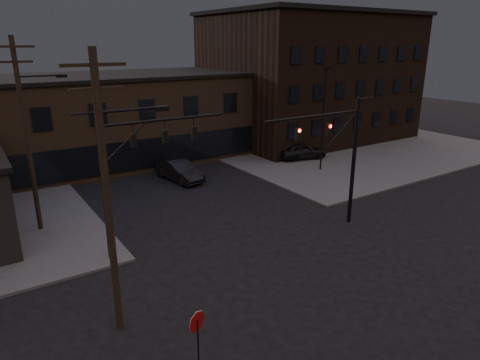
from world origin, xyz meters
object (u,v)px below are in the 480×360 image
parked_car_lot_a (302,151)px  traffic_signal_far (127,166)px  traffic_signal_near (342,150)px  parked_car_lot_b (318,135)px  car_crossing (179,170)px  stop_sign (197,328)px

parked_car_lot_a → traffic_signal_far: bearing=127.8°
traffic_signal_near → parked_car_lot_b: size_ratio=1.54×
car_crossing → traffic_signal_far: bearing=-134.4°
traffic_signal_far → stop_sign: traffic_signal_far is taller
stop_sign → car_crossing: (9.10, 20.51, -0.99)m
traffic_signal_near → car_crossing: size_ratio=1.54×
parked_car_lot_a → car_crossing: size_ratio=0.93×
parked_car_lot_a → parked_car_lot_b: size_ratio=0.92×
parked_car_lot_b → car_crossing: car_crossing is taller
stop_sign → parked_car_lot_b: bearing=40.5°
traffic_signal_far → parked_car_lot_b: (27.28, 14.38, -4.11)m
stop_sign → parked_car_lot_a: size_ratio=0.52×
stop_sign → car_crossing: bearing=66.1°
parked_car_lot_a → car_crossing: parked_car_lot_a is taller
parked_car_lot_a → parked_car_lot_b: (6.56, 4.68, -0.06)m
traffic_signal_near → parked_car_lot_b: bearing=49.6°
traffic_signal_far → car_crossing: 13.76m
stop_sign → car_crossing: size_ratio=0.48×
traffic_signal_near → stop_sign: 15.17m
parked_car_lot_b → traffic_signal_near: bearing=131.5°
parked_car_lot_a → car_crossing: 12.93m
traffic_signal_near → stop_sign: bearing=-154.1°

